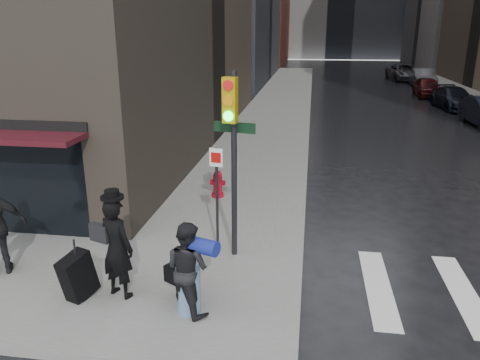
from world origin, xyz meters
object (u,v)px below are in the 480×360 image
(man_overcoat, at_px, (109,252))
(parked_car_5, at_px, (423,78))
(parked_car_4, at_px, (427,87))
(man_jeans, at_px, (188,268))
(parked_car_6, at_px, (404,72))
(parked_car_3, at_px, (454,98))
(fire_hydrant, at_px, (218,185))
(traffic_light, at_px, (231,142))

(man_overcoat, bearing_deg, parked_car_5, -89.85)
(parked_car_4, bearing_deg, man_jeans, -107.39)
(man_overcoat, relative_size, parked_car_6, 0.38)
(man_overcoat, xyz_separation_m, parked_car_6, (12.32, 41.15, -0.26))
(parked_car_3, height_order, parked_car_5, parked_car_5)
(man_jeans, relative_size, fire_hydrant, 2.10)
(fire_hydrant, bearing_deg, parked_car_4, 65.42)
(parked_car_4, bearing_deg, parked_car_5, 82.57)
(man_overcoat, distance_m, fire_hydrant, 5.63)
(man_jeans, height_order, fire_hydrant, man_jeans)
(traffic_light, height_order, parked_car_4, traffic_light)
(parked_car_3, relative_size, parked_car_4, 1.13)
(parked_car_4, relative_size, parked_car_6, 0.73)
(parked_car_3, distance_m, parked_car_4, 5.71)
(fire_hydrant, xyz_separation_m, parked_car_5, (12.00, 29.92, 0.29))
(fire_hydrant, xyz_separation_m, parked_car_4, (11.08, 24.22, 0.19))
(man_overcoat, bearing_deg, traffic_light, -115.12)
(traffic_light, bearing_deg, man_jeans, -89.28)
(man_overcoat, distance_m, parked_car_6, 42.96)
(traffic_light, xyz_separation_m, fire_hydrant, (-1.02, 3.62, -2.19))
(man_jeans, relative_size, parked_car_6, 0.30)
(parked_car_5, bearing_deg, parked_car_3, -89.40)
(traffic_light, height_order, parked_car_6, traffic_light)
(traffic_light, bearing_deg, parked_car_6, 85.90)
(man_jeans, bearing_deg, traffic_light, -71.11)
(parked_car_4, bearing_deg, traffic_light, -108.08)
(parked_car_3, distance_m, parked_car_6, 17.11)
(parked_car_4, bearing_deg, parked_car_3, -84.38)
(parked_car_3, bearing_deg, parked_car_5, 81.43)
(traffic_light, relative_size, parked_car_6, 0.71)
(man_overcoat, height_order, fire_hydrant, man_overcoat)
(parked_car_4, xyz_separation_m, parked_car_5, (0.93, 5.70, 0.10))
(fire_hydrant, height_order, parked_car_6, parked_car_6)
(parked_car_3, bearing_deg, parked_car_6, 84.31)
(parked_car_4, bearing_deg, fire_hydrant, -112.80)
(traffic_light, xyz_separation_m, parked_car_3, (10.44, 22.14, -2.03))
(man_jeans, xyz_separation_m, traffic_light, (0.38, 2.18, 1.70))
(fire_hydrant, xyz_separation_m, parked_car_3, (11.46, 18.51, 0.16))
(traffic_light, bearing_deg, fire_hydrant, 116.50)
(fire_hydrant, bearing_deg, parked_car_5, 68.14)
(fire_hydrant, relative_size, parked_car_6, 0.14)
(man_jeans, relative_size, parked_car_4, 0.41)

